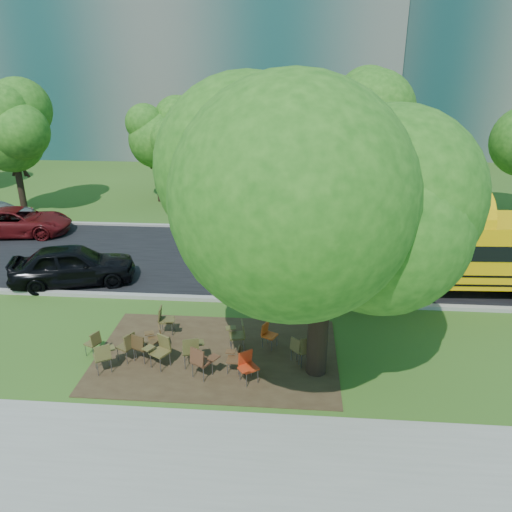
# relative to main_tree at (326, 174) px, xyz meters

# --- Properties ---
(ground) EXTENTS (160.00, 160.00, 0.00)m
(ground) POSITION_rel_main_tree_xyz_m (-3.87, 1.11, -5.56)
(ground) COLOR #2E4E18
(ground) RESTS_ON ground
(sidewalk) EXTENTS (60.00, 4.00, 0.04)m
(sidewalk) POSITION_rel_main_tree_xyz_m (-3.87, -3.89, -5.54)
(sidewalk) COLOR gray
(sidewalk) RESTS_ON ground
(dirt_patch) EXTENTS (7.00, 4.50, 0.03)m
(dirt_patch) POSITION_rel_main_tree_xyz_m (-2.87, 0.61, -5.55)
(dirt_patch) COLOR #382819
(dirt_patch) RESTS_ON ground
(asphalt_road) EXTENTS (80.00, 8.00, 0.04)m
(asphalt_road) POSITION_rel_main_tree_xyz_m (-3.87, 8.11, -5.54)
(asphalt_road) COLOR black
(asphalt_road) RESTS_ON ground
(kerb_near) EXTENTS (80.00, 0.25, 0.14)m
(kerb_near) POSITION_rel_main_tree_xyz_m (-3.87, 4.11, -5.49)
(kerb_near) COLOR gray
(kerb_near) RESTS_ON ground
(kerb_far) EXTENTS (80.00, 0.25, 0.14)m
(kerb_far) POSITION_rel_main_tree_xyz_m (-3.87, 12.21, -5.49)
(kerb_far) COLOR gray
(kerb_far) RESTS_ON ground
(building_main) EXTENTS (38.00, 16.00, 22.00)m
(building_main) POSITION_rel_main_tree_xyz_m (-11.87, 37.11, 5.44)
(building_main) COLOR slate
(building_main) RESTS_ON ground
(bg_tree_0) EXTENTS (5.20, 5.20, 7.18)m
(bg_tree_0) POSITION_rel_main_tree_xyz_m (-15.87, 14.11, -0.99)
(bg_tree_0) COLOR black
(bg_tree_0) RESTS_ON ground
(bg_tree_2) EXTENTS (4.80, 4.80, 6.62)m
(bg_tree_2) POSITION_rel_main_tree_xyz_m (-8.87, 17.11, -1.35)
(bg_tree_2) COLOR black
(bg_tree_2) RESTS_ON ground
(bg_tree_3) EXTENTS (5.60, 5.60, 7.84)m
(bg_tree_3) POSITION_rel_main_tree_xyz_m (4.13, 15.11, -0.53)
(bg_tree_3) COLOR black
(bg_tree_3) RESTS_ON ground
(main_tree) EXTENTS (7.20, 7.20, 9.18)m
(main_tree) POSITION_rel_main_tree_xyz_m (0.00, 0.00, 0.00)
(main_tree) COLOR black
(main_tree) RESTS_ON ground
(school_bus) EXTENTS (11.51, 3.10, 2.79)m
(school_bus) POSITION_rel_main_tree_xyz_m (4.77, 5.70, -3.95)
(school_bus) COLOR #DDA506
(school_bus) RESTS_ON ground
(chair_0) EXTENTS (0.62, 0.76, 0.92)m
(chair_0) POSITION_rel_main_tree_xyz_m (-5.83, -0.48, -4.99)
(chair_0) COLOR brown
(chair_0) RESTS_ON ground
(chair_1) EXTENTS (0.73, 0.57, 0.90)m
(chair_1) POSITION_rel_main_tree_xyz_m (-4.93, 0.11, -5.00)
(chair_1) COLOR #3D2B16
(chair_1) RESTS_ON ground
(chair_2) EXTENTS (0.59, 0.75, 0.90)m
(chair_2) POSITION_rel_main_tree_xyz_m (-5.34, 0.14, -5.00)
(chair_2) COLOR #483E1F
(chair_2) RESTS_ON ground
(chair_3) EXTENTS (0.81, 0.64, 0.96)m
(chair_3) POSITION_rel_main_tree_xyz_m (-4.34, -0.08, -4.97)
(chair_3) COLOR brown
(chair_3) RESTS_ON ground
(chair_4) EXTENTS (0.81, 0.64, 0.97)m
(chair_4) POSITION_rel_main_tree_xyz_m (-3.10, -0.55, -4.96)
(chair_4) COLOR #4E2D1C
(chair_4) RESTS_ON ground
(chair_5) EXTENTS (0.60, 0.76, 0.90)m
(chair_5) POSITION_rel_main_tree_xyz_m (-1.86, -0.60, -5.01)
(chair_5) COLOR #B73013
(chair_5) RESTS_ON ground
(chair_6) EXTENTS (0.46, 0.53, 0.79)m
(chair_6) POSITION_rel_main_tree_xyz_m (-2.22, -0.17, -5.07)
(chair_6) COLOR #4E321C
(chair_6) RESTS_ON ground
(chair_7) EXTENTS (0.70, 0.55, 0.82)m
(chair_7) POSITION_rel_main_tree_xyz_m (-0.48, 0.42, -5.06)
(chair_7) COLOR brown
(chair_7) RESTS_ON ground
(chair_8) EXTENTS (0.50, 0.63, 0.77)m
(chair_8) POSITION_rel_main_tree_xyz_m (-6.43, 0.34, -5.08)
(chair_8) COLOR brown
(chair_8) RESTS_ON ground
(chair_9) EXTENTS (0.65, 0.57, 0.84)m
(chair_9) POSITION_rel_main_tree_xyz_m (-4.66, 0.66, -5.04)
(chair_9) COLOR #4C351B
(chair_9) RESTS_ON ground
(chair_10) EXTENTS (0.59, 0.61, 0.93)m
(chair_10) POSITION_rel_main_tree_xyz_m (-4.67, 1.68, -4.99)
(chair_10) COLOR #4A4220
(chair_10) RESTS_ON ground
(chair_11) EXTENTS (0.66, 0.71, 0.97)m
(chair_11) POSITION_rel_main_tree_xyz_m (-3.46, -0.02, -4.96)
(chair_11) COLOR #413E1C
(chair_11) RESTS_ON ground
(chair_12) EXTENTS (0.53, 0.67, 0.81)m
(chair_12) POSITION_rel_main_tree_xyz_m (-1.40, 1.14, -5.06)
(chair_12) COLOR #CF4E16
(chair_12) RESTS_ON ground
(chair_13) EXTENTS (0.66, 0.74, 0.97)m
(chair_13) POSITION_rel_main_tree_xyz_m (-0.24, 0.31, -4.96)
(chair_13) COLOR #48401F
(chair_13) RESTS_ON ground
(chair_14) EXTENTS (0.66, 0.64, 0.94)m
(chair_14) POSITION_rel_main_tree_xyz_m (-2.27, 0.98, -4.98)
(chair_14) COLOR #4B4620
(chair_14) RESTS_ON ground
(black_car) EXTENTS (4.90, 3.01, 1.56)m
(black_car) POSITION_rel_main_tree_xyz_m (-9.10, 5.15, -4.78)
(black_car) COLOR black
(black_car) RESTS_ON ground
(bg_car_red) EXTENTS (5.15, 2.89, 1.36)m
(bg_car_red) POSITION_rel_main_tree_xyz_m (-14.15, 10.44, -4.88)
(bg_car_red) COLOR #540E10
(bg_car_red) RESTS_ON ground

